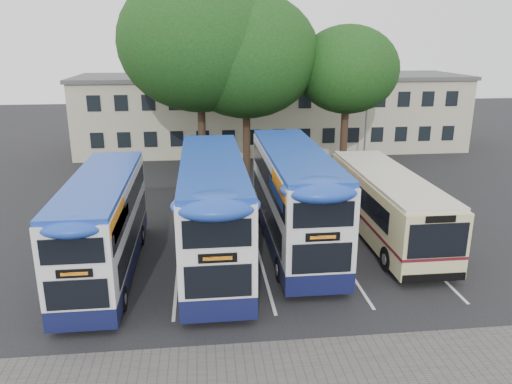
{
  "coord_description": "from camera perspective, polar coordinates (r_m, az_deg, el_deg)",
  "views": [
    {
      "loc": [
        -6.1,
        -15.48,
        9.16
      ],
      "look_at": [
        -3.83,
        5.0,
        2.78
      ],
      "focal_mm": 35.0,
      "sensor_mm": 36.0,
      "label": 1
    }
  ],
  "objects": [
    {
      "name": "tree_mid",
      "position": [
        33.03,
        -1.14,
        15.3
      ],
      "size": [
        9.33,
        9.33,
        12.04
      ],
      "color": "black",
      "rests_on": "ground"
    },
    {
      "name": "bus_dd_right",
      "position": [
        22.43,
        4.39,
        -0.23
      ],
      "size": [
        2.6,
        10.71,
        4.46
      ],
      "color": "#11153E",
      "rests_on": "ground"
    },
    {
      "name": "bus_dd_mid",
      "position": [
        20.8,
        -4.95,
        -1.63
      ],
      "size": [
        2.61,
        10.75,
        4.48
      ],
      "color": "#11153E",
      "rests_on": "ground"
    },
    {
      "name": "lamp_post",
      "position": [
        37.68,
        12.67,
        10.59
      ],
      "size": [
        0.25,
        1.05,
        9.06
      ],
      "color": "gray",
      "rests_on": "ground"
    },
    {
      "name": "bus_single",
      "position": [
        24.35,
        14.66,
        -1.04
      ],
      "size": [
        2.67,
        10.47,
        3.12
      ],
      "color": "beige",
      "rests_on": "ground"
    },
    {
      "name": "tree_right",
      "position": [
        33.73,
        10.4,
        13.56
      ],
      "size": [
        6.66,
        6.66,
        10.03
      ],
      "color": "black",
      "rests_on": "ground"
    },
    {
      "name": "tree_left",
      "position": [
        32.93,
        -6.52,
        16.65
      ],
      "size": [
        10.26,
        10.26,
        13.27
      ],
      "color": "black",
      "rests_on": "ground"
    },
    {
      "name": "ground",
      "position": [
        18.99,
        13.58,
        -12.16
      ],
      "size": [
        120.0,
        120.0,
        0.0
      ],
      "primitive_type": "plane",
      "color": "black",
      "rests_on": "ground"
    },
    {
      "name": "depot_building",
      "position": [
        43.32,
        1.86,
        9.22
      ],
      "size": [
        32.4,
        8.4,
        6.2
      ],
      "color": "#AEA88C",
      "rests_on": "ground"
    },
    {
      "name": "bay_lines",
      "position": [
        22.55,
        0.21,
        -6.74
      ],
      "size": [
        14.12,
        11.0,
        0.01
      ],
      "color": "silver",
      "rests_on": "ground"
    },
    {
      "name": "bus_dd_left",
      "position": [
        20.69,
        -17.04,
        -3.24
      ],
      "size": [
        2.32,
        9.59,
        3.99
      ],
      "color": "#11153E",
      "rests_on": "ground"
    }
  ]
}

